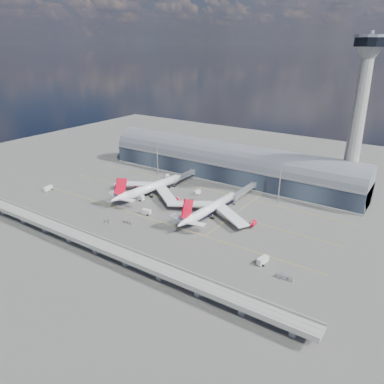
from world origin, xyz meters
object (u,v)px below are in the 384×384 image
Objects in this scene: floodlight_mast_left at (157,158)px; airliner_left at (150,188)px; service_truck_1 at (147,212)px; cargo_train_2 at (285,277)px; cargo_train_0 at (108,221)px; cargo_train_1 at (128,222)px; service_truck_5 at (167,177)px; service_truck_2 at (138,197)px; control_tower at (357,122)px; service_truck_0 at (48,188)px; service_truck_4 at (197,192)px; airliner_right at (210,209)px; service_truck_3 at (263,260)px; floodlight_mast_right at (280,183)px.

floodlight_mast_left is 0.40× the size of airliner_left.
cargo_train_2 is (94.04, -17.24, -0.69)m from service_truck_1.
cargo_train_0 is 0.75× the size of cargo_train_1.
service_truck_5 is 81.54m from cargo_train_0.
service_truck_2 reaches higher than service_truck_1.
control_tower is at bearing -18.88° from service_truck_5.
floodlight_mast_left is at bearing 131.68° from service_truck_5.
service_truck_2 is at bearing 35.78° from cargo_train_0.
airliner_left is at bearing 72.21° from cargo_train_2.
control_tower is 208.68m from service_truck_0.
service_truck_1 is at bearing -136.37° from control_tower.
control_tower is 160.69m from cargo_train_0.
floodlight_mast_left is at bearing 30.35° from cargo_train_1.
service_truck_4 is at bearing 18.15° from service_truck_0.
airliner_right reaches higher than cargo_train_1.
service_truck_3 is (100.46, -25.33, -0.06)m from service_truck_2.
control_tower is at bearing 16.86° from service_truck_0.
service_truck_1 is (17.71, -24.13, -4.08)m from airliner_left.
floodlight_mast_right is 2.76× the size of service_truck_2.
control_tower reaches higher than service_truck_4.
service_truck_4 is (48.48, -17.15, -12.20)m from floodlight_mast_left.
airliner_left is (23.38, -37.40, -7.97)m from floodlight_mast_left.
airliner_right is (-60.55, -70.50, -46.60)m from control_tower.
cargo_train_2 is at bearing -13.31° from airliner_left.
service_truck_4 is at bearing -19.48° from floodlight_mast_left.
service_truck_3 is (98.37, -35.14, -4.01)m from airliner_left.
floodlight_mast_left reaches higher than cargo_train_2.
floodlight_mast_right is 76.66m from service_truck_3.
service_truck_3 reaches higher than service_truck_1.
service_truck_0 is at bearing 87.97° from cargo_train_1.
service_truck_3 is (121.74, -72.53, -11.98)m from floodlight_mast_left.
airliner_left is at bearing -57.99° from floodlight_mast_left.
floodlight_mast_left reaches higher than airliner_right.
cargo_train_0 is 105.01m from cargo_train_2.
service_truck_4 is (27.20, 30.05, -0.27)m from service_truck_2.
service_truck_1 reaches higher than cargo_train_0.
floodlight_mast_left is at bearing 21.78° from service_truck_1.
control_tower is 4.01× the size of floodlight_mast_left.
control_tower reaches higher than floodlight_mast_left.
floodlight_mast_left reaches higher than cargo_train_1.
airliner_right is at bearing -26.03° from cargo_train_0.
airliner_left reaches higher than service_truck_1.
floodlight_mast_right is 3.75× the size of cargo_train_1.
service_truck_5 is at bearing 167.04° from service_truck_4.
service_truck_1 is at bearing -176.87° from service_truck_3.
service_truck_2 reaches higher than cargo_train_2.
service_truck_5 is at bearing 158.65° from service_truck_3.
control_tower is at bearing 38.66° from floodlight_mast_right.
airliner_right is 11.90× the size of cargo_train_0.
service_truck_4 is (-25.96, 25.35, -3.60)m from airliner_right.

